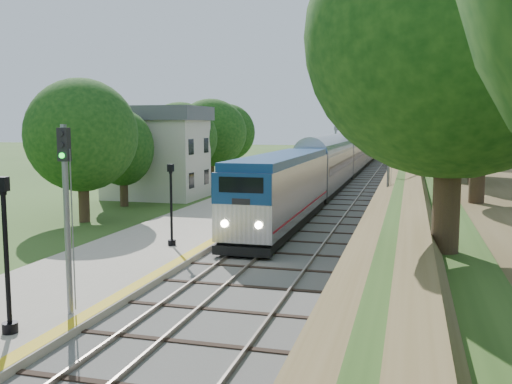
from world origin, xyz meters
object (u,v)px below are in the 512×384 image
(station_building, at_px, (156,151))
(lamppost_far, at_px, (171,209))
(lamppost_mid, at_px, (7,264))
(signal_farside, at_px, (389,166))
(train, at_px, (357,154))
(signal_gantry, at_px, (368,138))
(signal_platform, at_px, (66,199))

(station_building, bearing_deg, lamppost_far, -63.05)
(lamppost_mid, distance_m, signal_farside, 25.80)
(train, relative_size, signal_farside, 19.71)
(lamppost_mid, height_order, signal_farside, signal_farside)
(signal_farside, bearing_deg, lamppost_far, -131.85)
(train, height_order, signal_farside, signal_farside)
(signal_gantry, bearing_deg, lamppost_mid, -96.08)
(signal_platform, relative_size, signal_farside, 1.01)
(lamppost_far, bearing_deg, lamppost_mid, -88.52)
(signal_platform, xyz_separation_m, signal_farside, (9.10, 21.85, -0.31))
(lamppost_far, bearing_deg, signal_platform, -84.30)
(train, relative_size, lamppost_far, 28.93)
(lamppost_mid, xyz_separation_m, signal_farside, (9.83, 23.82, 1.37))
(station_building, height_order, signal_gantry, station_building)
(station_building, height_order, signal_platform, station_building)
(station_building, bearing_deg, signal_farside, -22.67)
(station_building, distance_m, signal_gantry, 29.94)
(station_building, xyz_separation_m, lamppost_mid, (10.37, -32.25, -1.66))
(signal_gantry, bearing_deg, lamppost_far, -98.16)
(lamppost_far, bearing_deg, station_building, 116.95)
(station_building, relative_size, lamppost_far, 2.09)
(station_building, relative_size, signal_gantry, 1.02)
(signal_gantry, xyz_separation_m, lamppost_mid, (-6.10, -57.24, -2.39))
(station_building, height_order, train, station_building)
(train, bearing_deg, signal_gantry, -78.93)
(signal_gantry, distance_m, signal_platform, 55.54)
(signal_gantry, bearing_deg, signal_platform, -95.55)
(train, distance_m, lamppost_mid, 69.96)
(lamppost_far, bearing_deg, train, 86.06)
(train, xyz_separation_m, signal_farside, (6.20, -46.05, 1.57))
(station_building, height_order, lamppost_mid, station_building)
(lamppost_mid, bearing_deg, lamppost_far, 91.48)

